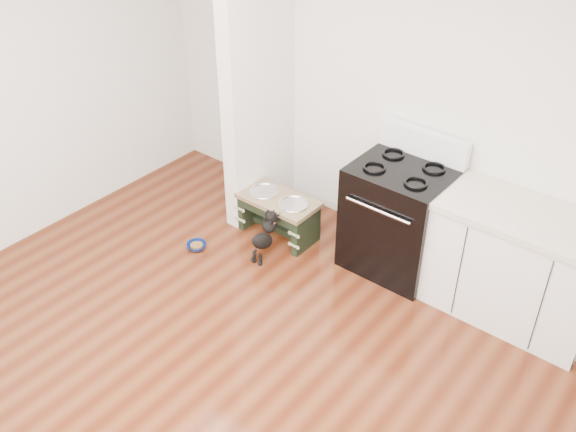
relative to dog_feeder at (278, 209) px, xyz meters
The scene contains 8 objects.
ground 2.03m from the dog_feeder, 67.56° to the right, with size 5.00×5.00×0.00m, color #451A0C.
room_shell 2.42m from the dog_feeder, 67.56° to the right, with size 5.00×5.00×5.00m.
partition_wall 1.17m from the dog_feeder, 149.51° to the left, with size 0.15×0.80×2.70m, color silver.
oven_range 1.08m from the dog_feeder, 16.32° to the left, with size 0.76×0.69×1.14m.
cabinet_run 2.03m from the dog_feeder, ahead, with size 1.24×0.64×0.91m.
dog_feeder is the anchor object (origin of this frame).
puppy 0.35m from the dog_feeder, 68.85° to the right, with size 0.12×0.36×0.43m.
floor_bowl 0.78m from the dog_feeder, 124.54° to the right, with size 0.22×0.22×0.05m.
Camera 1 is at (2.22, -1.71, 3.40)m, focal length 40.00 mm.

